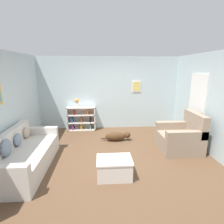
# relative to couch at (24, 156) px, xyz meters

# --- Properties ---
(ground_plane) EXTENTS (14.00, 14.00, 0.00)m
(ground_plane) POSITION_rel_couch_xyz_m (2.02, 0.50, -0.31)
(ground_plane) COLOR brown
(wall_back) EXTENTS (5.60, 0.13, 2.60)m
(wall_back) POSITION_rel_couch_xyz_m (2.02, 2.75, 0.99)
(wall_back) COLOR silver
(wall_back) RESTS_ON ground_plane
(wall_left) EXTENTS (0.13, 5.00, 2.60)m
(wall_left) POSITION_rel_couch_xyz_m (-0.53, 0.49, 0.99)
(wall_left) COLOR silver
(wall_left) RESTS_ON ground_plane
(wall_right) EXTENTS (0.16, 5.00, 2.60)m
(wall_right) POSITION_rel_couch_xyz_m (4.56, 0.52, 0.99)
(wall_right) COLOR silver
(wall_right) RESTS_ON ground_plane
(couch) EXTENTS (0.92, 2.09, 0.84)m
(couch) POSITION_rel_couch_xyz_m (0.00, 0.00, 0.00)
(couch) COLOR beige
(couch) RESTS_ON ground_plane
(bookshelf) EXTENTS (1.01, 0.33, 0.85)m
(bookshelf) POSITION_rel_couch_xyz_m (1.01, 2.54, 0.10)
(bookshelf) COLOR silver
(bookshelf) RESTS_ON ground_plane
(recliner_chair) EXTENTS (1.02, 0.99, 1.04)m
(recliner_chair) POSITION_rel_couch_xyz_m (3.89, 0.69, 0.05)
(recliner_chair) COLOR gray
(recliner_chair) RESTS_ON ground_plane
(coffee_table) EXTENTS (0.71, 0.52, 0.40)m
(coffee_table) POSITION_rel_couch_xyz_m (1.98, -0.43, -0.09)
(coffee_table) COLOR silver
(coffee_table) RESTS_ON ground_plane
(dog) EXTENTS (0.93, 0.25, 0.28)m
(dog) POSITION_rel_couch_xyz_m (2.21, 1.42, -0.16)
(dog) COLOR #472D19
(dog) RESTS_ON ground_plane
(vase) EXTENTS (0.14, 0.14, 0.30)m
(vase) POSITION_rel_couch_xyz_m (0.88, 2.51, 0.71)
(vase) COLOR silver
(vase) RESTS_ON bookshelf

